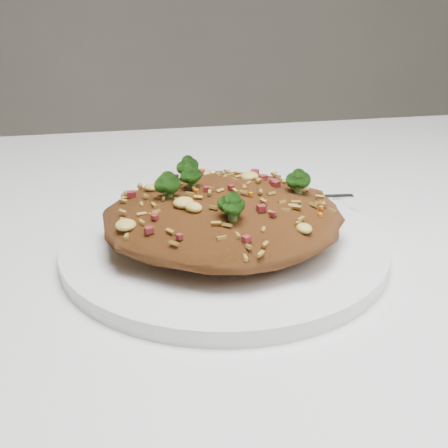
{
  "coord_description": "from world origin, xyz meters",
  "views": [
    {
      "loc": [
        -0.13,
        -0.49,
        1.0
      ],
      "look_at": [
        -0.05,
        -0.01,
        0.78
      ],
      "focal_mm": 50.0,
      "sensor_mm": 36.0,
      "label": 1
    }
  ],
  "objects_px": {
    "dining_table": "(270,329)",
    "fork": "(281,198)",
    "fried_rice": "(224,209)",
    "plate": "(224,247)"
  },
  "relations": [
    {
      "from": "dining_table",
      "to": "fork",
      "type": "relative_size",
      "value": 7.37
    },
    {
      "from": "plate",
      "to": "fork",
      "type": "xyz_separation_m",
      "value": [
        0.07,
        0.08,
        0.01
      ]
    },
    {
      "from": "dining_table",
      "to": "fork",
      "type": "height_order",
      "value": "fork"
    },
    {
      "from": "plate",
      "to": "fried_rice",
      "type": "xyz_separation_m",
      "value": [
        -0.0,
        0.0,
        0.04
      ]
    },
    {
      "from": "fork",
      "to": "fried_rice",
      "type": "bearing_deg",
      "value": -126.77
    },
    {
      "from": "dining_table",
      "to": "fried_rice",
      "type": "relative_size",
      "value": 5.88
    },
    {
      "from": "plate",
      "to": "fork",
      "type": "relative_size",
      "value": 1.73
    },
    {
      "from": "dining_table",
      "to": "plate",
      "type": "distance_m",
      "value": 0.11
    },
    {
      "from": "fried_rice",
      "to": "dining_table",
      "type": "bearing_deg",
      "value": 13.14
    },
    {
      "from": "dining_table",
      "to": "plate",
      "type": "xyz_separation_m",
      "value": [
        -0.05,
        -0.01,
        0.1
      ]
    }
  ]
}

